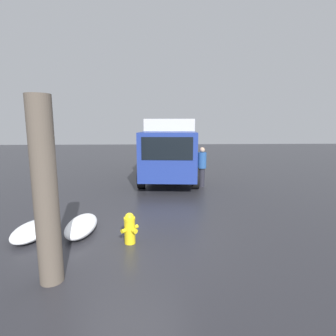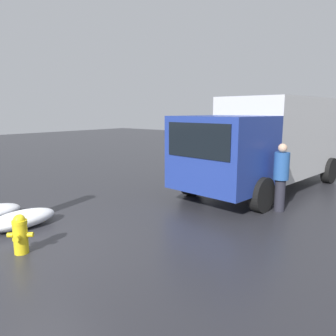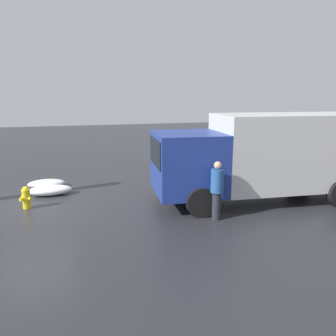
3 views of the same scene
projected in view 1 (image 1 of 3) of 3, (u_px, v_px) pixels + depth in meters
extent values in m
plane|color=#28282D|center=(130.00, 243.00, 6.07)|extent=(60.00, 60.00, 0.00)
cylinder|color=yellow|center=(130.00, 232.00, 6.03)|extent=(0.25, 0.25, 0.56)
cylinder|color=yellow|center=(129.00, 219.00, 5.98)|extent=(0.26, 0.26, 0.06)
sphere|color=yellow|center=(129.00, 217.00, 5.97)|extent=(0.21, 0.21, 0.21)
cylinder|color=yellow|center=(134.00, 231.00, 5.90)|extent=(0.15, 0.15, 0.11)
cylinder|color=yellow|center=(136.00, 227.00, 6.14)|extent=(0.13, 0.13, 0.09)
cylinder|color=yellow|center=(123.00, 231.00, 5.89)|extent=(0.13, 0.13, 0.09)
cylinder|color=brown|center=(45.00, 193.00, 4.35)|extent=(0.40, 0.40, 3.19)
cylinder|color=brown|center=(46.00, 138.00, 4.38)|extent=(0.46, 0.11, 0.37)
cube|color=navy|center=(168.00, 156.00, 10.91)|extent=(2.32, 2.49, 1.96)
cube|color=black|center=(167.00, 149.00, 9.79)|extent=(0.20, 1.94, 0.86)
cube|color=#BCBCBC|center=(171.00, 143.00, 14.40)|extent=(5.25, 2.74, 2.51)
cylinder|color=black|center=(195.00, 178.00, 11.13)|extent=(0.92, 0.36, 0.90)
cylinder|color=black|center=(141.00, 178.00, 11.22)|extent=(0.92, 0.36, 0.90)
cylinder|color=black|center=(190.00, 162.00, 15.81)|extent=(0.92, 0.36, 0.90)
cylinder|color=black|center=(152.00, 162.00, 15.91)|extent=(0.92, 0.36, 0.90)
cylinder|color=#23232D|center=(202.00, 177.00, 11.51)|extent=(0.26, 0.26, 0.83)
cylinder|color=#234C8C|center=(202.00, 160.00, 11.38)|extent=(0.38, 0.38, 0.69)
sphere|color=tan|center=(202.00, 150.00, 11.31)|extent=(0.22, 0.22, 0.22)
ellipsoid|color=white|center=(32.00, 231.00, 6.38)|extent=(1.41, 0.78, 0.31)
ellipsoid|color=white|center=(82.00, 226.00, 6.61)|extent=(1.55, 0.70, 0.37)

